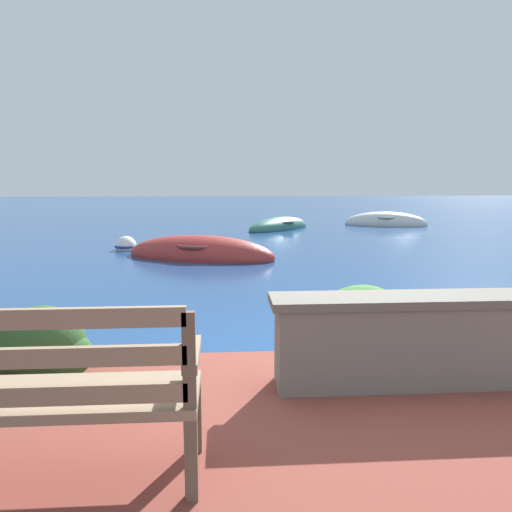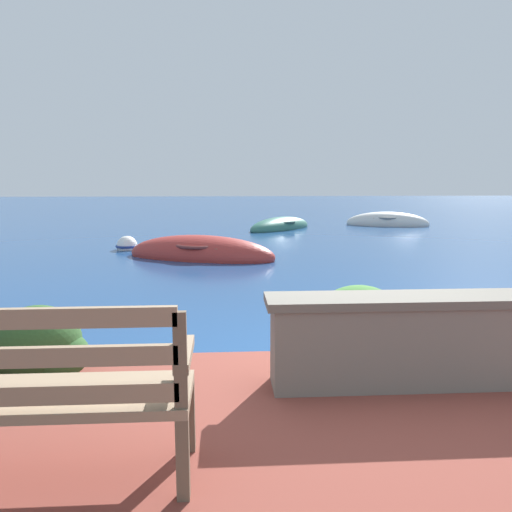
# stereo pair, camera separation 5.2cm
# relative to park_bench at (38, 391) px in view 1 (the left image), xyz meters

# --- Properties ---
(ground_plane) EXTENTS (80.00, 80.00, 0.00)m
(ground_plane) POSITION_rel_park_bench_xyz_m (1.73, 1.80, -0.70)
(ground_plane) COLOR navy
(park_bench) EXTENTS (1.52, 0.48, 0.93)m
(park_bench) POSITION_rel_park_bench_xyz_m (0.00, 0.00, 0.00)
(park_bench) COLOR brown
(park_bench) RESTS_ON patio_terrace
(stone_wall) EXTENTS (2.07, 0.39, 0.66)m
(stone_wall) POSITION_rel_park_bench_xyz_m (2.24, 1.05, -0.15)
(stone_wall) COLOR slate
(stone_wall) RESTS_ON patio_terrace
(hedge_clump_far_left) EXTENTS (0.80, 0.57, 0.54)m
(hedge_clump_far_left) POSITION_rel_park_bench_xyz_m (-0.49, 1.37, -0.25)
(hedge_clump_far_left) COLOR #284C23
(hedge_clump_far_left) RESTS_ON patio_terrace
(hedge_clump_left) EXTENTS (0.95, 0.68, 0.64)m
(hedge_clump_left) POSITION_rel_park_bench_xyz_m (1.96, 1.45, -0.21)
(hedge_clump_left) COLOR #38662D
(hedge_clump_left) RESTS_ON patio_terrace
(rowboat_nearest) EXTENTS (3.45, 2.20, 0.85)m
(rowboat_nearest) POSITION_rel_park_bench_xyz_m (0.41, 8.17, -0.63)
(rowboat_nearest) COLOR #9E2D28
(rowboat_nearest) RESTS_ON ground_plane
(rowboat_mid) EXTENTS (2.68, 2.79, 0.70)m
(rowboat_mid) POSITION_rel_park_bench_xyz_m (2.74, 13.92, -0.64)
(rowboat_mid) COLOR #336B5B
(rowboat_mid) RESTS_ON ground_plane
(rowboat_far) EXTENTS (2.99, 1.79, 0.85)m
(rowboat_far) POSITION_rel_park_bench_xyz_m (6.63, 14.87, -0.63)
(rowboat_far) COLOR silver
(rowboat_far) RESTS_ON ground_plane
(mooring_buoy) EXTENTS (0.53, 0.53, 0.48)m
(mooring_buoy) POSITION_rel_park_bench_xyz_m (-1.38, 9.50, -0.62)
(mooring_buoy) COLOR white
(mooring_buoy) RESTS_ON ground_plane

